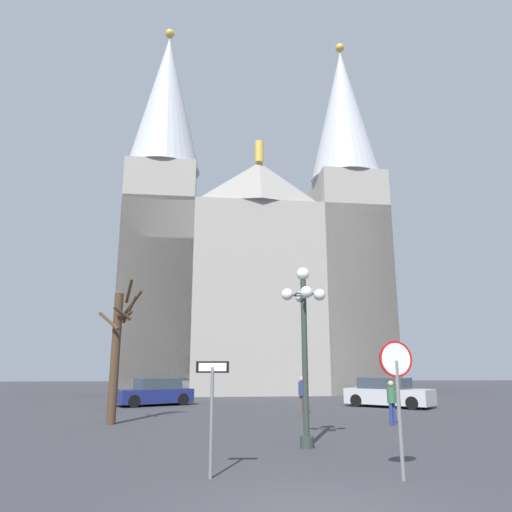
% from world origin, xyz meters
% --- Properties ---
extents(cathedral, '(21.44, 12.35, 31.01)m').
position_xyz_m(cathedral, '(1.41, 31.14, 10.39)').
color(cathedral, gray).
rests_on(cathedral, ground).
extents(stop_sign, '(0.71, 0.16, 2.62)m').
position_xyz_m(stop_sign, '(2.12, 2.01, 1.82)').
color(stop_sign, slate).
rests_on(stop_sign, ground).
extents(one_way_arrow_sign, '(0.67, 0.09, 2.22)m').
position_xyz_m(one_way_arrow_sign, '(-1.54, 2.48, 1.41)').
color(one_way_arrow_sign, slate).
rests_on(one_way_arrow_sign, ground).
extents(street_lamp, '(1.26, 1.26, 4.89)m').
position_xyz_m(street_lamp, '(0.96, 5.77, 3.17)').
color(street_lamp, '#2D3833').
rests_on(street_lamp, ground).
extents(bare_tree, '(1.64, 1.65, 5.48)m').
position_xyz_m(bare_tree, '(-5.34, 11.37, 2.72)').
color(bare_tree, '#473323').
rests_on(bare_tree, ground).
extents(parked_car_near_navy, '(4.38, 3.46, 1.45)m').
position_xyz_m(parked_car_near_navy, '(-4.88, 19.75, 0.68)').
color(parked_car_near_navy, navy).
rests_on(parked_car_near_navy, ground).
extents(parked_car_far_silver, '(4.50, 4.24, 1.49)m').
position_xyz_m(parked_car_far_silver, '(7.52, 17.74, 0.70)').
color(parked_car_far_silver, '#B7B7BC').
rests_on(parked_car_far_silver, ground).
extents(pedestrian_walking, '(0.32, 0.32, 1.58)m').
position_xyz_m(pedestrian_walking, '(4.98, 10.25, 0.95)').
color(pedestrian_walking, navy).
rests_on(pedestrian_walking, ground).
extents(pedestrian_standing, '(0.32, 0.32, 1.64)m').
position_xyz_m(pedestrian_standing, '(2.36, 14.40, 0.99)').
color(pedestrian_standing, '#594C47').
rests_on(pedestrian_standing, ground).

